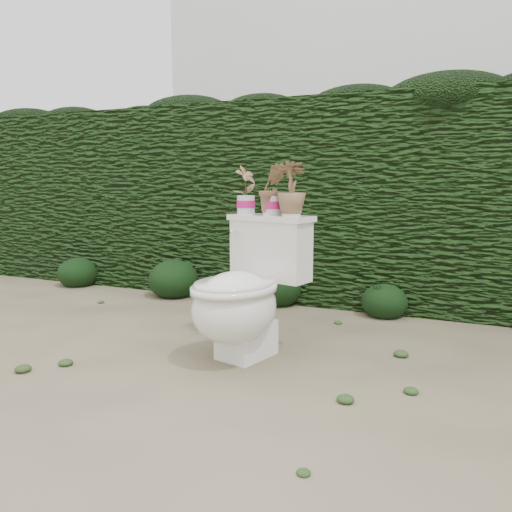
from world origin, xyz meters
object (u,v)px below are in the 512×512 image
at_px(potted_plant_left, 246,191).
at_px(potted_plant_right, 291,190).
at_px(potted_plant_center, 272,191).
at_px(toilet, 244,295).

height_order(potted_plant_left, potted_plant_right, potted_plant_right).
height_order(potted_plant_center, potted_plant_right, potted_plant_right).
bearing_deg(toilet, potted_plant_right, 59.46).
bearing_deg(potted_plant_left, potted_plant_right, -85.10).
bearing_deg(potted_plant_right, toilet, 19.12).
bearing_deg(toilet, potted_plant_center, 87.83).
xyz_separation_m(toilet, potted_plant_left, (-0.12, 0.28, 0.56)).
xyz_separation_m(potted_plant_center, potted_plant_right, (0.13, -0.03, 0.00)).
bearing_deg(potted_plant_center, toilet, -139.10).
bearing_deg(potted_plant_right, potted_plant_left, -40.34).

